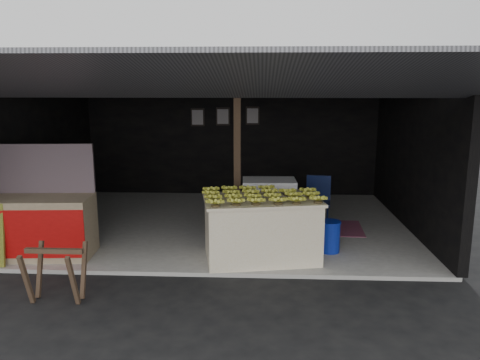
# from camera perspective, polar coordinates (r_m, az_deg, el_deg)

# --- Properties ---
(ground) EXTENTS (80.00, 80.00, 0.00)m
(ground) POSITION_cam_1_polar(r_m,az_deg,el_deg) (6.75, -3.79, -11.73)
(ground) COLOR black
(ground) RESTS_ON ground
(concrete_slab) EXTENTS (7.00, 5.00, 0.06)m
(concrete_slab) POSITION_cam_1_polar(r_m,az_deg,el_deg) (9.08, -2.01, -5.33)
(concrete_slab) COLOR gray
(concrete_slab) RESTS_ON ground
(shophouse) EXTENTS (7.40, 7.29, 3.02)m
(shophouse) POSITION_cam_1_polar(r_m,az_deg,el_deg) (9.02, -1.94, 7.95)
(shophouse) COLOR black
(shophouse) RESTS_ON ground
(banana_table) EXTENTS (1.87, 1.34, 0.94)m
(banana_table) POSITION_cam_1_polar(r_m,az_deg,el_deg) (7.10, 2.63, -5.93)
(banana_table) COLOR white
(banana_table) RESTS_ON concrete_slab
(banana_pile) EXTENTS (1.73, 1.22, 0.19)m
(banana_pile) POSITION_cam_1_polar(r_m,az_deg,el_deg) (6.95, 2.67, -1.49)
(banana_pile) COLOR gold
(banana_pile) RESTS_ON banana_table
(white_crate) EXTENTS (0.93, 0.65, 1.01)m
(white_crate) POSITION_cam_1_polar(r_m,az_deg,el_deg) (8.14, 3.54, -3.44)
(white_crate) COLOR white
(white_crate) RESTS_ON concrete_slab
(neighbor_stall) EXTENTS (1.70, 0.86, 1.71)m
(neighbor_stall) POSITION_cam_1_polar(r_m,az_deg,el_deg) (7.84, -23.47, -4.93)
(neighbor_stall) COLOR #998466
(neighbor_stall) RESTS_ON concrete_slab
(sawhorse) EXTENTS (0.72, 0.61, 0.70)m
(sawhorse) POSITION_cam_1_polar(r_m,az_deg,el_deg) (6.29, -21.59, -9.99)
(sawhorse) COLOR #483224
(sawhorse) RESTS_ON ground
(water_barrel) EXTENTS (0.32, 0.32, 0.47)m
(water_barrel) POSITION_cam_1_polar(r_m,az_deg,el_deg) (7.58, 10.88, -6.87)
(water_barrel) COLOR #0E229A
(water_barrel) RESTS_ON concrete_slab
(plastic_chair) EXTENTS (0.51, 0.51, 0.95)m
(plastic_chair) POSITION_cam_1_polar(r_m,az_deg,el_deg) (8.80, 9.50, -2.05)
(plastic_chair) COLOR #091234
(plastic_chair) RESTS_ON concrete_slab
(magenta_rug) EXTENTS (1.56, 1.09, 0.01)m
(magenta_rug) POSITION_cam_1_polar(r_m,az_deg,el_deg) (8.84, 9.84, -5.72)
(magenta_rug) COLOR maroon
(magenta_rug) RESTS_ON concrete_slab
(picture_frames) EXTENTS (1.62, 0.04, 0.46)m
(picture_frames) POSITION_cam_1_polar(r_m,az_deg,el_deg) (11.11, -1.92, 7.74)
(picture_frames) COLOR black
(picture_frames) RESTS_ON shophouse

